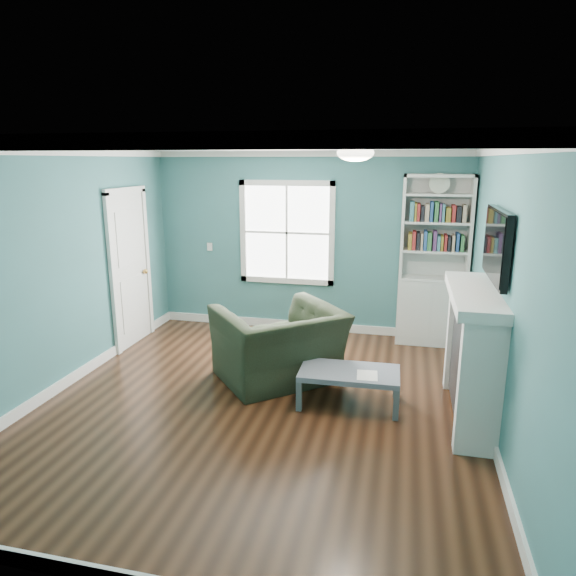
# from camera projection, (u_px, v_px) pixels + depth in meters

# --- Properties ---
(floor) EXTENTS (5.00, 5.00, 0.00)m
(floor) POSITION_uv_depth(u_px,v_px,m) (261.00, 403.00, 5.38)
(floor) COLOR black
(floor) RESTS_ON ground
(room_walls) EXTENTS (5.00, 5.00, 5.00)m
(room_walls) POSITION_uv_depth(u_px,v_px,m) (259.00, 255.00, 4.99)
(room_walls) COLOR #3A6E70
(room_walls) RESTS_ON ground
(trim) EXTENTS (4.50, 5.00, 2.60)m
(trim) POSITION_uv_depth(u_px,v_px,m) (259.00, 289.00, 5.08)
(trim) COLOR white
(trim) RESTS_ON ground
(window) EXTENTS (1.40, 0.06, 1.50)m
(window) POSITION_uv_depth(u_px,v_px,m) (287.00, 233.00, 7.44)
(window) COLOR white
(window) RESTS_ON room_walls
(bookshelf) EXTENTS (0.90, 0.35, 2.31)m
(bookshelf) POSITION_uv_depth(u_px,v_px,m) (432.00, 278.00, 6.94)
(bookshelf) COLOR silver
(bookshelf) RESTS_ON ground
(fireplace) EXTENTS (0.44, 1.58, 1.30)m
(fireplace) POSITION_uv_depth(u_px,v_px,m) (472.00, 356.00, 4.95)
(fireplace) COLOR black
(fireplace) RESTS_ON ground
(tv) EXTENTS (0.06, 1.10, 0.65)m
(tv) POSITION_uv_depth(u_px,v_px,m) (497.00, 245.00, 4.66)
(tv) COLOR black
(tv) RESTS_ON fireplace
(door) EXTENTS (0.12, 0.98, 2.17)m
(door) POSITION_uv_depth(u_px,v_px,m) (130.00, 267.00, 6.93)
(door) COLOR silver
(door) RESTS_ON ground
(ceiling_fixture) EXTENTS (0.38, 0.38, 0.15)m
(ceiling_fixture) POSITION_uv_depth(u_px,v_px,m) (355.00, 152.00, 4.65)
(ceiling_fixture) COLOR white
(ceiling_fixture) RESTS_ON room_walls
(light_switch) EXTENTS (0.08, 0.01, 0.12)m
(light_switch) POSITION_uv_depth(u_px,v_px,m) (210.00, 247.00, 7.76)
(light_switch) COLOR white
(light_switch) RESTS_ON room_walls
(recliner) EXTENTS (1.54, 1.49, 1.14)m
(recliner) POSITION_uv_depth(u_px,v_px,m) (279.00, 333.00, 5.82)
(recliner) COLOR black
(recliner) RESTS_ON ground
(coffee_table) EXTENTS (1.03, 0.58, 0.37)m
(coffee_table) POSITION_uv_depth(u_px,v_px,m) (349.00, 375.00, 5.29)
(coffee_table) COLOR #485156
(coffee_table) RESTS_ON ground
(paper_sheet) EXTENTS (0.22, 0.28, 0.00)m
(paper_sheet) POSITION_uv_depth(u_px,v_px,m) (367.00, 375.00, 5.16)
(paper_sheet) COLOR white
(paper_sheet) RESTS_ON coffee_table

